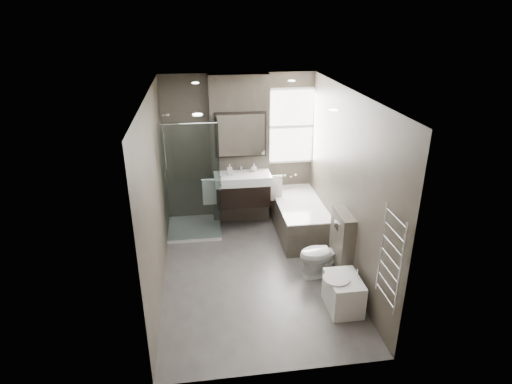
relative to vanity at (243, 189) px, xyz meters
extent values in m
cube|color=#534E4C|center=(0.00, -1.43, -0.77)|extent=(2.65, 3.85, 0.05)
cube|color=silver|center=(0.00, -1.43, 1.88)|extent=(2.65, 3.85, 0.05)
cube|color=#51493F|center=(0.00, 0.50, 0.56)|extent=(2.65, 0.05, 2.60)
cube|color=#51493F|center=(0.00, -3.35, 0.56)|extent=(2.65, 0.05, 2.60)
cube|color=#51493F|center=(-1.32, -1.43, 0.56)|extent=(0.05, 3.85, 2.60)
cube|color=#51493F|center=(1.32, -1.43, 0.56)|extent=(0.05, 3.85, 2.60)
cube|color=#4D463C|center=(0.00, 0.35, 0.56)|extent=(1.00, 0.25, 2.60)
cube|color=black|center=(0.00, 0.00, -0.08)|extent=(0.90, 0.45, 0.38)
cube|color=white|center=(0.00, 0.00, 0.18)|extent=(0.95, 0.47, 0.15)
cylinder|color=silver|center=(0.00, 0.17, 0.32)|extent=(0.03, 0.03, 0.12)
cylinder|color=silver|center=(0.00, 0.11, 0.37)|extent=(0.02, 0.12, 0.02)
cube|color=black|center=(0.00, 0.19, 0.89)|extent=(0.86, 0.06, 0.76)
cube|color=white|center=(0.00, 0.15, 0.89)|extent=(0.80, 0.02, 0.70)
cube|color=silver|center=(-0.56, -0.02, -0.02)|extent=(0.24, 0.06, 0.44)
cube|color=silver|center=(0.56, -0.02, -0.02)|extent=(0.24, 0.06, 0.44)
cube|color=white|center=(-0.85, 0.02, -0.71)|extent=(0.90, 0.90, 0.06)
cube|color=white|center=(-0.85, -0.42, 0.29)|extent=(0.88, 0.01, 1.94)
cube|color=white|center=(-0.41, 0.02, 0.29)|extent=(0.01, 0.88, 1.94)
cylinder|color=silver|center=(-1.25, 0.02, 0.51)|extent=(0.02, 0.02, 1.00)
cube|color=#4D463C|center=(0.93, -0.33, -0.47)|extent=(0.75, 1.60, 0.55)
cube|color=white|center=(0.93, -0.33, -0.19)|extent=(0.75, 1.60, 0.03)
cube|color=white|center=(0.93, -0.33, -0.25)|extent=(0.61, 1.42, 0.12)
cube|color=white|center=(0.90, 0.45, 0.93)|extent=(0.98, 0.04, 1.33)
cube|color=white|center=(0.90, 0.43, 0.93)|extent=(0.90, 0.01, 1.25)
cube|color=white|center=(0.90, 0.42, 0.93)|extent=(0.90, 0.01, 0.05)
imported|color=white|center=(0.97, -1.62, -0.39)|extent=(0.72, 0.47, 0.70)
cube|color=#4D463C|center=(1.21, -1.68, -0.24)|extent=(0.18, 0.55, 1.00)
cube|color=silver|center=(1.11, -1.68, 0.08)|extent=(0.01, 0.16, 0.11)
cube|color=white|center=(1.02, -2.38, -0.52)|extent=(0.40, 0.56, 0.45)
cylinder|color=white|center=(0.91, -2.38, -0.30)|extent=(0.33, 0.33, 0.06)
cylinder|color=silver|center=(1.18, -2.38, -0.22)|extent=(0.02, 0.02, 0.10)
cylinder|color=silver|center=(1.25, -3.26, 0.38)|extent=(0.03, 0.03, 1.10)
cylinder|color=silver|center=(1.25, -2.80, 0.38)|extent=(0.03, 0.03, 1.10)
cube|color=silver|center=(1.25, -3.03, 0.38)|extent=(0.02, 0.46, 1.00)
imported|color=white|center=(-0.21, 0.01, 0.35)|extent=(0.08, 0.08, 0.18)
imported|color=white|center=(0.21, 0.11, 0.33)|extent=(0.11, 0.11, 0.14)
camera|label=1|loc=(-0.71, -6.68, 2.82)|focal=30.00mm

